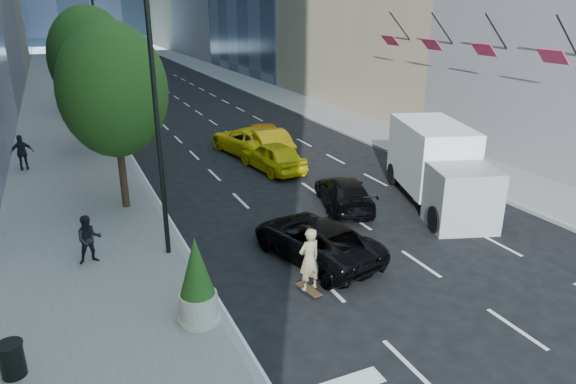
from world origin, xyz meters
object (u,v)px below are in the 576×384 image
skateboarder (309,263)px  planter_shrub (197,282)px  city_bus (116,88)px  black_sedan_lincoln (316,239)px  black_sedan_mercedes (344,193)px  trash_can (12,360)px  box_truck (438,166)px

skateboarder → planter_shrub: 3.43m
city_bus → planter_shrub: size_ratio=4.68×
black_sedan_lincoln → city_bus: bearing=-98.2°
black_sedan_mercedes → trash_can: black_sedan_mercedes is taller
black_sedan_lincoln → planter_shrub: (-4.60, -2.18, 0.61)m
black_sedan_mercedes → box_truck: 4.19m
black_sedan_mercedes → city_bus: city_bus is taller
skateboarder → box_truck: box_truck is taller
box_truck → trash_can: size_ratio=9.04×
black_sedan_lincoln → black_sedan_mercedes: bearing=-144.4°
skateboarder → box_truck: bearing=-162.4°
black_sedan_mercedes → city_bus: (-5.80, 27.85, 0.92)m
black_sedan_mercedes → box_truck: size_ratio=0.63×
black_sedan_lincoln → planter_shrub: size_ratio=2.06×
city_bus → black_sedan_mercedes: bearing=-77.4°
skateboarder → box_truck: 9.41m
black_sedan_mercedes → planter_shrub: size_ratio=1.88×
black_sedan_lincoln → trash_can: black_sedan_lincoln is taller
city_bus → planter_shrub: 33.71m
skateboarder → city_bus: 33.41m
skateboarder → planter_shrub: bearing=-5.6°
trash_can → planter_shrub: (4.40, 0.39, 0.75)m
trash_can → skateboarder: bearing=4.9°
planter_shrub → city_bus: bearing=86.6°
trash_can → planter_shrub: planter_shrub is taller
black_sedan_lincoln → trash_can: size_ratio=6.21×
black_sedan_lincoln → black_sedan_mercedes: black_sedan_lincoln is taller
box_truck → planter_shrub: box_truck is taller
skateboarder → city_bus: (-1.40, 33.38, 0.61)m
black_sedan_mercedes → trash_can: 13.68m
city_bus → planter_shrub: bearing=-92.5°
skateboarder → city_bus: size_ratio=0.17×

